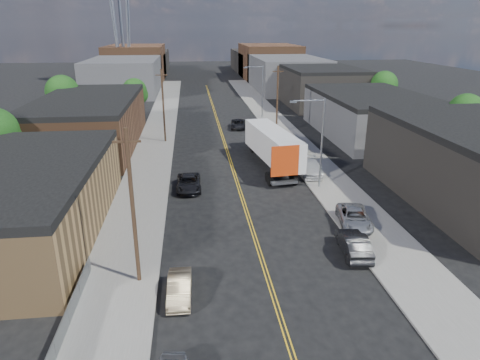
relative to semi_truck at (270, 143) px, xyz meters
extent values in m
plane|color=black|center=(-4.50, 26.40, -2.50)|extent=(260.00, 260.00, 0.00)
cube|color=gold|center=(-4.50, 11.40, -2.50)|extent=(0.32, 120.00, 0.01)
cube|color=slate|center=(-14.00, 11.40, -2.43)|extent=(5.00, 140.00, 0.15)
cube|color=slate|center=(5.00, 11.40, -2.43)|extent=(5.00, 140.00, 0.15)
cube|color=olive|center=(-22.50, -15.60, 0.00)|extent=(12.00, 22.00, 5.00)
cube|color=black|center=(-22.50, -15.60, 2.80)|extent=(12.00, 22.00, 0.60)
cube|color=#543521|center=(-22.50, 10.40, 0.50)|extent=(12.00, 26.00, 6.00)
cube|color=black|center=(-22.50, 10.40, 3.80)|extent=(12.00, 26.00, 0.60)
cube|color=navy|center=(10.70, -13.60, 1.10)|extent=(0.30, 20.00, 0.80)
cube|color=#3B3B3E|center=(17.50, 12.40, 0.25)|extent=(14.00, 24.00, 5.50)
cube|color=black|center=(17.50, 12.40, 3.30)|extent=(14.00, 24.00, 0.60)
cube|color=black|center=(17.50, 38.40, 1.00)|extent=(14.00, 22.00, 7.00)
cube|color=black|center=(17.50, 38.40, 4.80)|extent=(14.00, 22.00, 0.60)
cube|color=#3B3B3E|center=(-24.50, 61.40, 1.50)|extent=(16.00, 30.00, 8.00)
cube|color=#3B3B3E|center=(15.50, 61.40, 1.50)|extent=(16.00, 30.00, 8.00)
cube|color=#543521|center=(-24.50, 86.40, 2.50)|extent=(16.00, 26.00, 10.00)
cube|color=#543521|center=(15.50, 86.40, 2.50)|extent=(16.00, 26.00, 10.00)
cube|color=black|center=(-24.50, 106.40, 1.00)|extent=(16.00, 40.00, 7.00)
cube|color=black|center=(15.50, 106.40, 1.00)|extent=(16.00, 40.00, 7.00)
cylinder|color=gray|center=(-26.50, 76.40, 12.50)|extent=(0.80, 0.80, 30.00)
cylinder|color=gray|center=(-28.26, 74.64, 12.50)|extent=(1.94, 1.94, 29.98)
cylinder|color=gray|center=(-24.74, 74.64, 12.50)|extent=(1.94, 1.94, 29.98)
cylinder|color=gray|center=(-28.26, 78.16, 12.50)|extent=(1.94, 1.94, 29.98)
cylinder|color=gray|center=(-24.74, 78.16, 12.50)|extent=(1.94, 1.94, 29.98)
cylinder|color=gray|center=(3.50, -8.60, 2.00)|extent=(0.18, 0.18, 9.00)
cylinder|color=gray|center=(2.00, -8.60, 6.30)|extent=(3.00, 0.12, 0.12)
cube|color=gray|center=(0.50, -8.60, 6.20)|extent=(0.60, 0.25, 0.18)
cylinder|color=gray|center=(3.50, 26.40, 2.00)|extent=(0.18, 0.18, 9.00)
cylinder|color=gray|center=(2.00, 26.40, 6.30)|extent=(3.00, 0.12, 0.12)
cube|color=gray|center=(0.50, 26.40, 6.20)|extent=(0.60, 0.25, 0.18)
cylinder|color=black|center=(-12.70, -23.60, 2.50)|extent=(0.26, 0.26, 10.00)
cube|color=black|center=(-12.70, -23.60, 6.70)|extent=(1.60, 0.12, 0.12)
cylinder|color=black|center=(-12.70, 11.40, 2.50)|extent=(0.26, 0.26, 10.00)
cube|color=black|center=(-12.70, 11.40, 6.70)|extent=(1.60, 0.12, 0.12)
cylinder|color=black|center=(3.70, 14.40, 2.50)|extent=(0.26, 0.26, 10.00)
cube|color=black|center=(3.70, 14.40, 6.70)|extent=(1.60, 0.12, 0.12)
cube|color=slate|center=(-16.00, -30.10, -1.90)|extent=(0.02, 16.00, 1.20)
cube|color=slate|center=(-16.00, -30.10, -1.30)|extent=(0.05, 16.00, 0.05)
cylinder|color=black|center=(-28.50, -3.60, -0.38)|extent=(0.36, 0.36, 4.25)
sphere|color=#10340E|center=(-27.90, -3.30, 2.17)|extent=(3.74, 3.74, 3.74)
cylinder|color=black|center=(-28.50, 21.40, -0.25)|extent=(0.36, 0.36, 4.50)
sphere|color=#10340E|center=(-28.50, 21.40, 3.35)|extent=(5.04, 5.04, 5.04)
sphere|color=#10340E|center=(-27.90, 21.70, 2.45)|extent=(3.96, 3.96, 3.96)
sphere|color=#10340E|center=(-29.00, 21.00, 2.72)|extent=(3.60, 3.60, 3.60)
cylinder|color=black|center=(-18.50, 28.40, -0.63)|extent=(0.36, 0.36, 3.75)
sphere|color=#10340E|center=(-18.50, 28.40, 2.37)|extent=(4.20, 4.20, 4.20)
sphere|color=#10340E|center=(-17.90, 28.70, 1.62)|extent=(3.30, 3.30, 3.30)
sphere|color=#10340E|center=(-19.00, 28.00, 1.85)|extent=(3.00, 3.00, 3.00)
cylinder|color=black|center=(25.50, 2.40, -0.50)|extent=(0.36, 0.36, 4.00)
sphere|color=#10340E|center=(25.50, 2.40, 2.70)|extent=(4.48, 4.48, 4.48)
sphere|color=#10340E|center=(26.10, 2.70, 1.90)|extent=(3.52, 3.52, 3.52)
sphere|color=#10340E|center=(25.00, 2.00, 2.14)|extent=(3.20, 3.20, 3.20)
cylinder|color=black|center=(25.50, 26.40, -0.38)|extent=(0.36, 0.36, 4.25)
sphere|color=#10340E|center=(25.50, 26.40, 3.02)|extent=(4.76, 4.76, 4.76)
sphere|color=#10340E|center=(26.10, 26.70, 2.17)|extent=(3.74, 3.74, 3.74)
sphere|color=#10340E|center=(25.00, 26.00, 2.43)|extent=(3.40, 3.40, 3.40)
cube|color=silver|center=(0.00, -1.69, 0.35)|extent=(4.55, 13.41, 3.07)
cube|color=#A9310D|center=(0.00, -8.27, 0.35)|extent=(2.86, 0.50, 3.09)
cube|color=gray|center=(0.00, -8.27, -1.90)|extent=(2.76, 0.95, 0.25)
cube|color=black|center=(0.00, 6.42, -0.80)|extent=(3.18, 3.84, 3.40)
cylinder|color=black|center=(0.00, -6.87, -1.96)|extent=(2.97, 1.46, 1.10)
cylinder|color=black|center=(0.00, 6.42, -1.96)|extent=(2.86, 1.45, 1.10)
imported|color=#8C7A5B|center=(-10.12, -25.60, -1.86)|extent=(1.45, 3.96, 1.30)
imported|color=black|center=(-9.50, -7.60, -1.79)|extent=(2.37, 5.11, 1.42)
imported|color=black|center=(2.10, -21.76, -1.72)|extent=(2.14, 4.91, 1.57)
imported|color=#A3A5A8|center=(3.70, -17.60, -1.65)|extent=(3.19, 5.41, 1.41)
imported|color=silver|center=(3.70, -4.91, -1.62)|extent=(2.72, 5.28, 1.46)
imported|color=black|center=(3.82, 1.80, -1.65)|extent=(2.93, 4.47, 1.41)
imported|color=black|center=(-1.58, 18.74, -1.82)|extent=(2.79, 5.16, 1.37)
camera|label=1|loc=(-9.04, -47.61, 12.85)|focal=32.00mm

